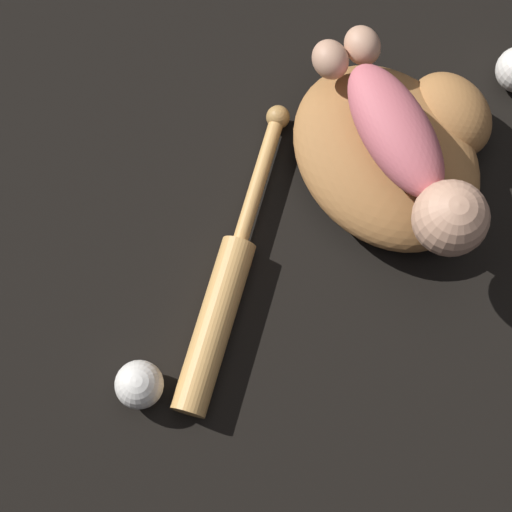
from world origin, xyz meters
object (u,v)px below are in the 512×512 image
baseball_glove (397,149)px  baseball (139,385)px  baseball_bat (225,292)px  baby_figure (409,152)px

baseball_glove → baseball: baseball_glove is taller
baseball_glove → baseball_bat: 0.33m
baby_figure → baseball: size_ratio=5.16×
baby_figure → baseball_glove: bearing=123.3°
baseball_bat → baseball: (-0.02, -0.18, 0.01)m
baseball_bat → baseball: size_ratio=6.90×
baseball_glove → baseball: 0.51m
baseball_glove → baseball_bat: bearing=-107.1°
baseball_glove → baby_figure: 0.10m
baseball_glove → baseball: (-0.12, -0.49, -0.02)m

